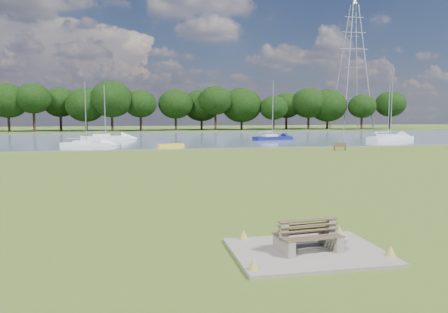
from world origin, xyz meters
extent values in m
plane|color=#586129|center=(0.00, 0.00, 0.00)|extent=(220.00, 220.00, 0.00)
cube|color=slate|center=(0.00, 42.00, 0.00)|extent=(220.00, 40.00, 0.10)
cube|color=#4C6626|center=(0.00, 72.00, 0.00)|extent=(220.00, 20.00, 0.40)
cube|color=gray|center=(0.00, -14.00, 0.05)|extent=(4.20, 3.20, 0.10)
cube|color=gray|center=(-0.73, -14.08, 0.31)|extent=(0.32, 1.04, 0.43)
cube|color=gray|center=(-0.73, -14.08, 0.70)|extent=(0.23, 0.20, 0.54)
cube|color=gray|center=(0.73, -13.92, 0.31)|extent=(0.32, 1.04, 0.43)
cube|color=gray|center=(0.73, -13.92, 0.70)|extent=(0.23, 0.20, 0.54)
cube|color=brown|center=(0.03, -14.32, 0.54)|extent=(1.79, 0.58, 0.04)
cube|color=brown|center=(0.01, -14.08, 0.83)|extent=(1.76, 0.32, 0.43)
cube|color=brown|center=(-0.03, -13.68, 0.54)|extent=(1.79, 0.58, 0.04)
cube|color=brown|center=(-0.01, -13.92, 0.83)|extent=(1.76, 0.32, 0.43)
cube|color=brown|center=(15.86, 17.26, 0.20)|extent=(0.15, 0.40, 0.40)
cube|color=brown|center=(16.98, 17.03, 0.20)|extent=(0.15, 0.40, 0.40)
cube|color=brown|center=(16.42, 17.15, 0.40)|extent=(1.37, 0.65, 0.04)
cube|color=brown|center=(16.38, 16.97, 0.62)|extent=(1.30, 0.31, 0.40)
cube|color=yellow|center=(-0.64, 25.62, 0.20)|extent=(3.17, 1.52, 0.31)
cylinder|color=#9C9EA2|center=(42.97, 67.55, 14.51)|extent=(0.25, 0.25, 28.62)
cylinder|color=#9C9EA2|center=(47.86, 67.55, 14.51)|extent=(0.25, 0.25, 28.62)
cylinder|color=#9C9EA2|center=(42.97, 72.45, 14.51)|extent=(0.25, 0.25, 28.62)
cylinder|color=#9C9EA2|center=(47.86, 72.45, 14.51)|extent=(0.25, 0.25, 28.62)
cube|color=#9C9EA2|center=(45.41, 70.00, 18.80)|extent=(7.34, 0.16, 0.16)
cube|color=#9C9EA2|center=(45.41, 70.00, 22.52)|extent=(6.08, 0.16, 0.16)
cube|color=#9C9EA2|center=(45.41, 70.00, 25.95)|extent=(4.82, 0.16, 0.16)
cone|color=#9C9EA2|center=(45.41, 70.00, 29.86)|extent=(1.26, 1.26, 2.10)
cylinder|color=black|center=(-30.00, 68.00, 1.84)|extent=(0.47, 0.47, 3.29)
ellipsoid|color=black|center=(-30.00, 68.00, 5.86)|extent=(8.38, 8.38, 7.13)
cylinder|color=black|center=(-23.00, 68.00, 1.98)|extent=(0.47, 0.47, 3.55)
ellipsoid|color=black|center=(-23.00, 68.00, 6.32)|extent=(6.52, 6.52, 5.54)
cylinder|color=black|center=(-16.00, 68.00, 2.11)|extent=(0.47, 0.47, 3.82)
ellipsoid|color=black|center=(-16.00, 68.00, 6.78)|extent=(7.45, 7.45, 6.33)
cylinder|color=black|center=(-9.00, 68.00, 1.71)|extent=(0.47, 0.47, 3.02)
ellipsoid|color=black|center=(-9.00, 68.00, 5.40)|extent=(8.38, 8.38, 7.13)
cylinder|color=black|center=(-2.00, 68.00, 1.84)|extent=(0.47, 0.47, 3.29)
ellipsoid|color=black|center=(-2.00, 68.00, 5.86)|extent=(6.52, 6.52, 5.54)
cylinder|color=black|center=(5.00, 68.00, 1.98)|extent=(0.47, 0.47, 3.55)
ellipsoid|color=black|center=(5.00, 68.00, 6.32)|extent=(7.45, 7.45, 6.33)
cylinder|color=black|center=(12.00, 68.00, 2.11)|extent=(0.47, 0.47, 3.82)
ellipsoid|color=black|center=(12.00, 68.00, 6.78)|extent=(8.38, 8.38, 7.13)
cylinder|color=black|center=(19.00, 68.00, 1.71)|extent=(0.47, 0.47, 3.02)
ellipsoid|color=black|center=(19.00, 68.00, 5.40)|extent=(6.52, 6.52, 5.54)
cylinder|color=black|center=(26.00, 68.00, 1.84)|extent=(0.47, 0.47, 3.29)
ellipsoid|color=black|center=(26.00, 68.00, 5.86)|extent=(7.45, 7.45, 6.33)
cylinder|color=black|center=(33.00, 68.00, 1.98)|extent=(0.47, 0.47, 3.55)
ellipsoid|color=black|center=(33.00, 68.00, 6.32)|extent=(8.38, 8.38, 7.13)
cylinder|color=black|center=(40.00, 68.00, 2.11)|extent=(0.47, 0.47, 3.82)
ellipsoid|color=black|center=(40.00, 68.00, 6.78)|extent=(6.52, 6.52, 5.54)
cylinder|color=black|center=(47.00, 68.00, 1.71)|extent=(0.47, 0.47, 3.02)
ellipsoid|color=black|center=(47.00, 68.00, 5.40)|extent=(7.45, 7.45, 6.33)
cylinder|color=black|center=(54.00, 68.00, 1.84)|extent=(0.47, 0.47, 3.29)
ellipsoid|color=black|center=(54.00, 68.00, 5.86)|extent=(8.38, 8.38, 7.13)
cube|color=silver|center=(-8.89, 39.77, 0.45)|extent=(7.05, 2.57, 0.80)
cube|color=silver|center=(-9.44, 39.72, 0.94)|extent=(2.55, 1.74, 0.52)
cylinder|color=#A5A8AD|center=(-8.89, 39.77, 4.24)|extent=(0.14, 0.14, 7.23)
cube|color=navy|center=(14.68, 34.82, 0.43)|extent=(6.07, 3.23, 0.75)
cube|color=silver|center=(14.23, 34.69, 0.89)|extent=(2.33, 1.81, 0.49)
cylinder|color=#A5A8AD|center=(14.68, 34.82, 4.57)|extent=(0.13, 0.13, 7.97)
cube|color=silver|center=(30.82, 30.67, 0.45)|extent=(7.83, 4.44, 0.80)
cube|color=silver|center=(30.25, 30.48, 0.93)|extent=(3.04, 2.42, 0.51)
cylinder|color=#A5A8AD|center=(30.82, 30.67, 5.44)|extent=(0.14, 0.14, 9.65)
cube|color=silver|center=(-10.31, 28.11, 0.35)|extent=(5.90, 2.49, 0.60)
cube|color=silver|center=(-10.77, 28.19, 0.71)|extent=(2.18, 1.56, 0.38)
cylinder|color=#A5A8AD|center=(-10.31, 28.11, 4.04)|extent=(0.10, 0.10, 7.13)
cube|color=silver|center=(31.69, 32.65, 0.38)|extent=(5.85, 2.26, 0.66)
cube|color=silver|center=(31.24, 32.60, 0.78)|extent=(2.13, 1.48, 0.42)
cylinder|color=#A5A8AD|center=(31.69, 32.65, 4.28)|extent=(0.11, 0.11, 7.51)
camera|label=1|loc=(-4.68, -25.21, 3.93)|focal=35.00mm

